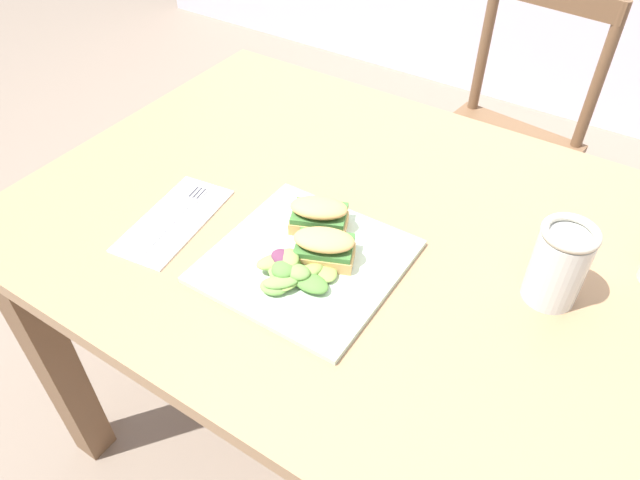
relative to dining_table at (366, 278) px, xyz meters
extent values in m
plane|color=#7A6B5B|center=(-0.13, 0.06, -0.61)|extent=(9.05, 9.05, 0.00)
cube|color=#997551|center=(0.00, 0.00, 0.11)|extent=(1.25, 0.86, 0.03)
cube|color=brown|center=(-0.55, -0.36, -0.26)|extent=(0.07, 0.07, 0.71)
cube|color=brown|center=(-0.55, 0.36, -0.26)|extent=(0.07, 0.07, 0.71)
cylinder|color=brown|center=(-0.20, 0.64, -0.40)|extent=(0.03, 0.03, 0.43)
cylinder|color=brown|center=(0.14, 0.60, -0.40)|extent=(0.03, 0.03, 0.43)
cylinder|color=brown|center=(-0.16, 0.97, -0.40)|extent=(0.03, 0.03, 0.43)
cylinder|color=brown|center=(0.18, 0.93, -0.40)|extent=(0.03, 0.03, 0.43)
cube|color=brown|center=(-0.01, 0.78, -0.17)|extent=(0.44, 0.44, 0.02)
cylinder|color=brown|center=(-0.16, 0.98, 0.05)|extent=(0.03, 0.03, 0.42)
cylinder|color=brown|center=(0.18, 0.94, 0.05)|extent=(0.03, 0.03, 0.42)
cube|color=beige|center=(-0.04, -0.13, 0.13)|extent=(0.29, 0.29, 0.01)
cube|color=tan|center=(-0.02, -0.12, 0.15)|extent=(0.11, 0.09, 0.02)
cube|color=#3D7033|center=(-0.02, -0.11, 0.16)|extent=(0.11, 0.09, 0.01)
ellipsoid|color=tan|center=(-0.02, -0.12, 0.18)|extent=(0.11, 0.09, 0.02)
cube|color=tan|center=(-0.07, -0.06, 0.15)|extent=(0.11, 0.09, 0.02)
cube|color=#3D7033|center=(-0.07, -0.05, 0.16)|extent=(0.11, 0.09, 0.01)
ellipsoid|color=tan|center=(-0.07, -0.06, 0.18)|extent=(0.11, 0.09, 0.02)
ellipsoid|color=#6B9E47|center=(-0.04, -0.22, 0.14)|extent=(0.05, 0.05, 0.02)
ellipsoid|color=#84A84C|center=(-0.03, -0.19, 0.15)|extent=(0.02, 0.05, 0.01)
ellipsoid|color=#84A84C|center=(-0.06, -0.18, 0.15)|extent=(0.07, 0.06, 0.01)
ellipsoid|color=#6B9E47|center=(-0.02, -0.18, 0.16)|extent=(0.04, 0.04, 0.02)
ellipsoid|color=#84A84C|center=(-0.05, -0.17, 0.16)|extent=(0.05, 0.05, 0.01)
ellipsoid|color=#6B9E47|center=(-0.05, -0.17, 0.15)|extent=(0.05, 0.04, 0.01)
ellipsoid|color=#518438|center=(-0.05, -0.19, 0.16)|extent=(0.05, 0.05, 0.02)
ellipsoid|color=#3D7033|center=(-0.01, -0.17, 0.15)|extent=(0.03, 0.04, 0.01)
ellipsoid|color=#518438|center=(-0.05, -0.17, 0.15)|extent=(0.05, 0.05, 0.01)
ellipsoid|color=#602D47|center=(-0.06, -0.17, 0.16)|extent=(0.04, 0.04, 0.01)
ellipsoid|color=#84A84C|center=(0.00, -0.14, 0.14)|extent=(0.07, 0.07, 0.01)
ellipsoid|color=#84A84C|center=(-0.02, -0.16, 0.15)|extent=(0.04, 0.06, 0.01)
ellipsoid|color=#6B9E47|center=(-0.04, -0.21, 0.15)|extent=(0.06, 0.06, 0.01)
ellipsoid|color=#84A84C|center=(-0.07, -0.18, 0.15)|extent=(0.06, 0.06, 0.01)
ellipsoid|color=#6B9E47|center=(-0.05, -0.20, 0.15)|extent=(0.06, 0.05, 0.01)
ellipsoid|color=#518438|center=(0.00, -0.18, 0.15)|extent=(0.06, 0.04, 0.02)
cube|color=white|center=(-0.29, -0.17, 0.13)|extent=(0.14, 0.24, 0.00)
cube|color=silver|center=(-0.29, -0.19, 0.13)|extent=(0.04, 0.14, 0.00)
cube|color=silver|center=(-0.31, -0.10, 0.13)|extent=(0.03, 0.05, 0.00)
cube|color=#38383D|center=(-0.30, -0.09, 0.13)|extent=(0.01, 0.03, 0.00)
cube|color=#38383D|center=(-0.31, -0.10, 0.13)|extent=(0.01, 0.03, 0.00)
cube|color=#38383D|center=(-0.31, -0.10, 0.13)|extent=(0.01, 0.03, 0.00)
cylinder|color=#C67528|center=(0.31, 0.01, 0.18)|extent=(0.07, 0.07, 0.10)
cylinder|color=silver|center=(0.31, 0.01, 0.19)|extent=(0.08, 0.08, 0.12)
torus|color=#B7B29E|center=(0.31, 0.01, 0.25)|extent=(0.08, 0.08, 0.01)
camera|label=1|loc=(0.34, -0.68, 0.80)|focal=32.97mm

